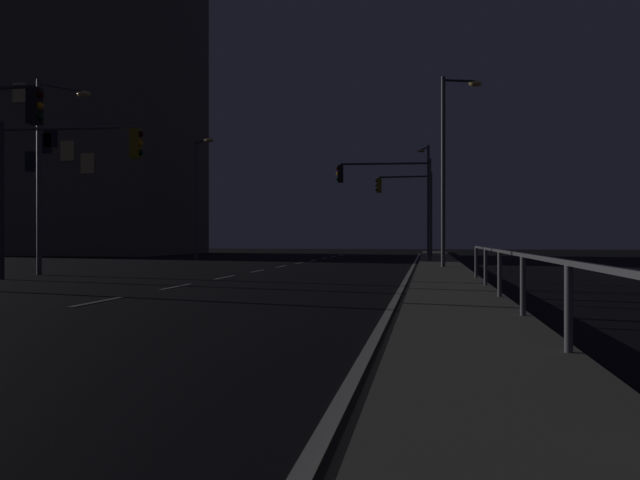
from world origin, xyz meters
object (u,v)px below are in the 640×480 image
(traffic_light_far_center, at_px, (389,188))
(street_lamp_mid_block, at_px, (48,158))
(traffic_light_near_left, at_px, (64,166))
(street_lamp_far_end, at_px, (449,155))
(building_distant, at_px, (58,91))
(traffic_light_mid_left, at_px, (407,198))
(street_lamp_corner, at_px, (427,190))
(street_lamp_median, at_px, (198,187))

(traffic_light_far_center, height_order, street_lamp_mid_block, street_lamp_mid_block)
(traffic_light_near_left, height_order, street_lamp_far_end, street_lamp_far_end)
(traffic_light_far_center, distance_m, traffic_light_near_left, 17.63)
(street_lamp_far_end, height_order, street_lamp_mid_block, street_lamp_far_end)
(building_distant, bearing_deg, street_lamp_mid_block, -56.48)
(traffic_light_near_left, bearing_deg, traffic_light_mid_left, 64.21)
(traffic_light_far_center, distance_m, street_lamp_far_end, 7.14)
(street_lamp_corner, bearing_deg, traffic_light_near_left, -113.14)
(traffic_light_mid_left, bearing_deg, building_distant, 164.95)
(traffic_light_mid_left, xyz_separation_m, street_lamp_mid_block, (-12.60, -18.85, 0.38))
(traffic_light_far_center, bearing_deg, building_distant, 153.73)
(street_lamp_far_end, relative_size, street_lamp_corner, 1.00)
(street_lamp_median, xyz_separation_m, building_distant, (-17.72, 11.88, 9.70))
(street_lamp_mid_block, bearing_deg, street_lamp_median, 90.75)
(street_lamp_corner, bearing_deg, street_lamp_median, -146.15)
(street_lamp_far_end, bearing_deg, street_lamp_mid_block, -158.18)
(traffic_light_near_left, height_order, street_lamp_median, street_lamp_median)
(traffic_light_far_center, bearing_deg, traffic_light_mid_left, 83.28)
(street_lamp_median, bearing_deg, street_lamp_mid_block, -89.25)
(traffic_light_mid_left, xyz_separation_m, street_lamp_corner, (1.28, 5.78, 0.93))
(traffic_light_mid_left, relative_size, street_lamp_corner, 0.68)
(traffic_light_far_center, relative_size, street_lamp_median, 0.73)
(traffic_light_mid_left, distance_m, street_lamp_far_end, 13.14)
(traffic_light_near_left, height_order, building_distant, building_distant)
(street_lamp_mid_block, height_order, street_lamp_corner, street_lamp_corner)
(street_lamp_far_end, xyz_separation_m, street_lamp_median, (-15.01, 9.25, -0.39))
(street_lamp_median, xyz_separation_m, street_lamp_corner, (14.08, 9.44, 0.36))
(traffic_light_far_center, relative_size, building_distant, 0.19)
(street_lamp_mid_block, distance_m, building_distant, 33.93)
(street_lamp_far_end, xyz_separation_m, building_distant, (-32.73, 21.13, 9.32))
(traffic_light_mid_left, relative_size, traffic_light_near_left, 1.05)
(traffic_light_near_left, xyz_separation_m, building_distant, (-20.23, 29.51, 10.54))
(traffic_light_far_center, xyz_separation_m, street_lamp_corner, (2.04, 12.26, 0.81))
(street_lamp_far_end, relative_size, street_lamp_median, 1.08)
(street_lamp_far_end, height_order, building_distant, building_distant)
(traffic_light_near_left, xyz_separation_m, street_lamp_mid_block, (-2.31, 2.45, 0.65))
(street_lamp_median, height_order, street_lamp_mid_block, street_lamp_median)
(street_lamp_corner, distance_m, building_distant, 33.24)
(street_lamp_median, bearing_deg, traffic_light_mid_left, 15.99)
(traffic_light_far_center, xyz_separation_m, street_lamp_far_end, (2.97, -6.44, 0.84))
(street_lamp_corner, height_order, building_distant, building_distant)
(traffic_light_near_left, distance_m, street_lamp_mid_block, 3.43)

